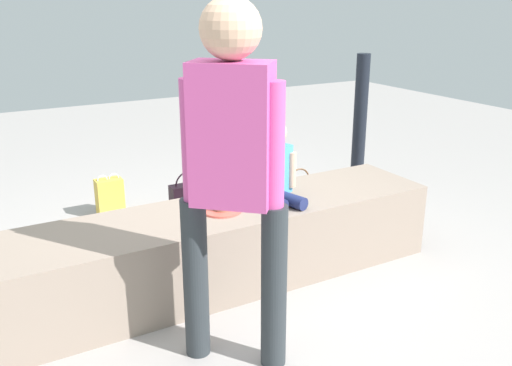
# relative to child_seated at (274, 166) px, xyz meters

# --- Properties ---
(ground_plane) EXTENTS (12.00, 12.00, 0.00)m
(ground_plane) POSITION_rel_child_seated_xyz_m (-0.33, 0.02, -0.67)
(ground_plane) COLOR #A19B98
(concrete_ledge) EXTENTS (2.60, 0.58, 0.45)m
(concrete_ledge) POSITION_rel_child_seated_xyz_m (-0.33, 0.02, -0.44)
(concrete_ledge) COLOR gray
(concrete_ledge) RESTS_ON ground_plane
(child_seated) EXTENTS (0.29, 0.34, 0.48)m
(child_seated) POSITION_rel_child_seated_xyz_m (0.00, 0.00, 0.00)
(child_seated) COLOR navy
(child_seated) RESTS_ON concrete_ledge
(adult_standing) EXTENTS (0.38, 0.36, 1.59)m
(adult_standing) POSITION_rel_child_seated_xyz_m (-0.59, -0.64, 0.29)
(adult_standing) COLOR #2A3034
(adult_standing) RESTS_ON ground_plane
(cake_plate) EXTENTS (0.22, 0.22, 0.07)m
(cake_plate) POSITION_rel_child_seated_xyz_m (-0.34, -0.00, -0.19)
(cake_plate) COLOR #E0594C
(cake_plate) RESTS_ON concrete_ledge
(gift_bag) EXTENTS (0.20, 0.12, 0.33)m
(gift_bag) POSITION_rel_child_seated_xyz_m (-0.61, 1.37, -0.52)
(gift_bag) COLOR gold
(gift_bag) RESTS_ON ground_plane
(railing_post) EXTENTS (0.36, 0.36, 1.16)m
(railing_post) POSITION_rel_child_seated_xyz_m (1.37, 0.88, -0.23)
(railing_post) COLOR black
(railing_post) RESTS_ON ground_plane
(water_bottle_near_gift) EXTENTS (0.07, 0.07, 0.19)m
(water_bottle_near_gift) POSITION_rel_child_seated_xyz_m (-0.14, 0.88, -0.58)
(water_bottle_near_gift) COLOR silver
(water_bottle_near_gift) RESTS_ON ground_plane
(water_bottle_far_side) EXTENTS (0.06, 0.06, 0.20)m
(water_bottle_far_side) POSITION_rel_child_seated_xyz_m (-0.57, 0.56, -0.57)
(water_bottle_far_side) COLOR silver
(water_bottle_far_side) RESTS_ON ground_plane
(party_cup_red) EXTENTS (0.08, 0.08, 0.11)m
(party_cup_red) POSITION_rel_child_seated_xyz_m (0.42, 1.25, -0.61)
(party_cup_red) COLOR red
(party_cup_red) RESTS_ON ground_plane
(cake_box_white) EXTENTS (0.38, 0.40, 0.13)m
(cake_box_white) POSITION_rel_child_seated_xyz_m (-1.10, 0.81, -0.60)
(cake_box_white) COLOR white
(cake_box_white) RESTS_ON ground_plane
(handbag_black_leather) EXTENTS (0.28, 0.11, 0.33)m
(handbag_black_leather) POSITION_rel_child_seated_xyz_m (-0.06, 1.15, -0.55)
(handbag_black_leather) COLOR black
(handbag_black_leather) RESTS_ON ground_plane
(handbag_brown_canvas) EXTENTS (0.26, 0.13, 0.36)m
(handbag_brown_canvas) POSITION_rel_child_seated_xyz_m (0.67, 0.72, -0.53)
(handbag_brown_canvas) COLOR brown
(handbag_brown_canvas) RESTS_ON ground_plane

